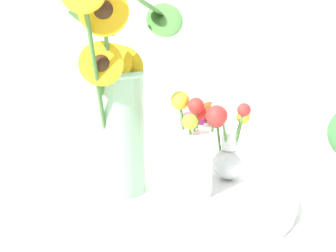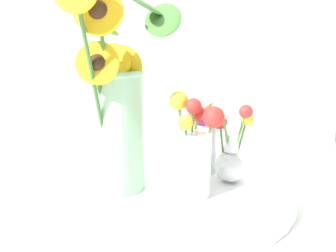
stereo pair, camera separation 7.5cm
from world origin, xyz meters
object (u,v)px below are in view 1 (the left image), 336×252
(mason_jar_sunflowers, at_px, (117,112))
(vase_bulb_right, at_px, (228,148))
(serving_tray, at_px, (168,190))
(vase_small_center, at_px, (193,153))
(vase_small_back, at_px, (199,134))

(mason_jar_sunflowers, height_order, vase_bulb_right, mason_jar_sunflowers)
(mason_jar_sunflowers, bearing_deg, serving_tray, 15.61)
(vase_small_center, bearing_deg, vase_small_back, 79.16)
(vase_bulb_right, bearing_deg, serving_tray, -166.92)
(vase_bulb_right, bearing_deg, vase_small_back, 139.01)
(vase_small_back, bearing_deg, vase_bulb_right, -40.99)
(vase_bulb_right, distance_m, vase_small_back, 0.07)
(mason_jar_sunflowers, xyz_separation_m, vase_bulb_right, (0.22, 0.06, -0.09))
(vase_small_center, bearing_deg, vase_bulb_right, 41.75)
(serving_tray, height_order, vase_small_back, vase_small_back)
(mason_jar_sunflowers, height_order, vase_small_back, mason_jar_sunflowers)
(vase_bulb_right, xyz_separation_m, vase_small_back, (-0.06, 0.05, 0.02))
(serving_tray, bearing_deg, mason_jar_sunflowers, -164.39)
(serving_tray, xyz_separation_m, mason_jar_sunflowers, (-0.09, -0.03, 0.17))
(serving_tray, bearing_deg, vase_small_back, 48.20)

